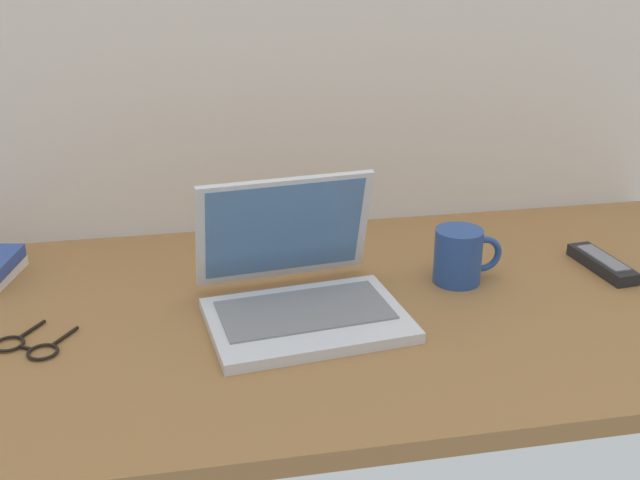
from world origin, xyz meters
TOP-DOWN VIEW (x-y plane):
  - desk at (0.00, 0.00)m, footprint 1.60×0.76m
  - laptop at (-0.07, -0.01)m, footprint 0.33×0.31m
  - coffee_mug at (0.23, 0.05)m, footprint 0.12×0.08m
  - remote_control_near at (0.51, 0.05)m, footprint 0.06×0.16m
  - eyeglasses at (-0.49, -0.05)m, footprint 0.13×0.14m

SIDE VIEW (x-z plane):
  - desk at x=0.00m, z-range 0.00..0.03m
  - eyeglasses at x=-0.49m, z-range 0.03..0.04m
  - remote_control_near at x=0.51m, z-range 0.03..0.05m
  - laptop at x=-0.07m, z-range -0.03..0.18m
  - coffee_mug at x=0.23m, z-range 0.03..0.13m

